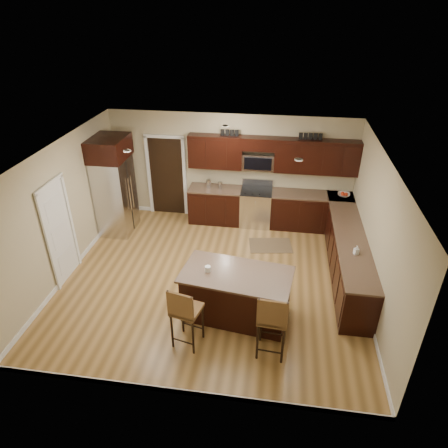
% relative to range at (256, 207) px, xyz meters
% --- Properties ---
extents(floor, '(6.00, 6.00, 0.00)m').
position_rel_range_xyz_m(floor, '(-0.68, -2.45, -0.47)').
color(floor, olive).
rests_on(floor, ground).
extents(ceiling, '(6.00, 6.00, 0.00)m').
position_rel_range_xyz_m(ceiling, '(-0.68, -2.45, 2.23)').
color(ceiling, silver).
rests_on(ceiling, wall_back).
extents(wall_back, '(6.00, 0.00, 6.00)m').
position_rel_range_xyz_m(wall_back, '(-0.68, 0.30, 0.88)').
color(wall_back, tan).
rests_on(wall_back, floor).
extents(wall_left, '(0.00, 5.50, 5.50)m').
position_rel_range_xyz_m(wall_left, '(-3.68, -2.45, 0.88)').
color(wall_left, tan).
rests_on(wall_left, floor).
extents(wall_right, '(0.00, 5.50, 5.50)m').
position_rel_range_xyz_m(wall_right, '(2.32, -2.45, 0.88)').
color(wall_right, tan).
rests_on(wall_right, floor).
extents(base_cabinets, '(4.02, 3.96, 0.92)m').
position_rel_range_xyz_m(base_cabinets, '(1.22, -1.01, -0.01)').
color(base_cabinets, black).
rests_on(base_cabinets, floor).
extents(upper_cabinets, '(4.00, 0.33, 0.80)m').
position_rel_range_xyz_m(upper_cabinets, '(0.36, 0.13, 1.37)').
color(upper_cabinets, black).
rests_on(upper_cabinets, wall_back).
extents(range, '(0.76, 0.64, 1.11)m').
position_rel_range_xyz_m(range, '(0.00, 0.00, 0.00)').
color(range, silver).
rests_on(range, floor).
extents(microwave, '(0.76, 0.31, 0.40)m').
position_rel_range_xyz_m(microwave, '(0.00, 0.15, 1.15)').
color(microwave, silver).
rests_on(microwave, upper_cabinets).
extents(doorway, '(0.85, 0.03, 2.06)m').
position_rel_range_xyz_m(doorway, '(-2.33, 0.28, 0.56)').
color(doorway, black).
rests_on(doorway, floor).
extents(pantry_door, '(0.03, 0.80, 2.04)m').
position_rel_range_xyz_m(pantry_door, '(-3.66, -2.75, 0.55)').
color(pantry_door, white).
rests_on(pantry_door, floor).
extents(letter_decor, '(2.20, 0.03, 0.15)m').
position_rel_range_xyz_m(letter_decor, '(0.22, 0.13, 1.82)').
color(letter_decor, black).
rests_on(letter_decor, upper_cabinets).
extents(island, '(2.02, 1.25, 0.92)m').
position_rel_range_xyz_m(island, '(-0.09, -3.40, -0.04)').
color(island, black).
rests_on(island, floor).
extents(stool_left, '(0.53, 0.53, 1.18)m').
position_rel_range_xyz_m(stool_left, '(-0.81, -4.25, 0.26)').
color(stool_left, brown).
rests_on(stool_left, floor).
extents(stool_right, '(0.49, 0.49, 1.23)m').
position_rel_range_xyz_m(stool_right, '(0.57, -4.26, 0.30)').
color(stool_right, brown).
rests_on(stool_right, floor).
extents(refrigerator, '(0.79, 0.99, 2.35)m').
position_rel_range_xyz_m(refrigerator, '(-3.30, -0.79, 0.73)').
color(refrigerator, silver).
rests_on(refrigerator, floor).
extents(floor_mat, '(1.06, 0.79, 0.01)m').
position_rel_range_xyz_m(floor_mat, '(0.44, -1.00, -0.47)').
color(floor_mat, brown).
rests_on(floor_mat, floor).
extents(fruit_bowl, '(0.33, 0.33, 0.07)m').
position_rel_range_xyz_m(fruit_bowl, '(2.07, -0.00, 0.48)').
color(fruit_bowl, silver).
rests_on(fruit_bowl, base_cabinets).
extents(soap_bottle, '(0.10, 0.10, 0.17)m').
position_rel_range_xyz_m(soap_bottle, '(2.02, -2.48, 0.54)').
color(soap_bottle, '#B2B2B2').
rests_on(soap_bottle, base_cabinets).
extents(canister_tall, '(0.12, 0.12, 0.21)m').
position_rel_range_xyz_m(canister_tall, '(-1.19, -0.00, 0.56)').
color(canister_tall, silver).
rests_on(canister_tall, base_cabinets).
extents(canister_short, '(0.11, 0.11, 0.18)m').
position_rel_range_xyz_m(canister_short, '(-0.90, -0.00, 0.54)').
color(canister_short, silver).
rests_on(canister_short, base_cabinets).
extents(island_jar, '(0.10, 0.10, 0.10)m').
position_rel_range_xyz_m(island_jar, '(-0.59, -3.40, 0.50)').
color(island_jar, white).
rests_on(island_jar, island).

